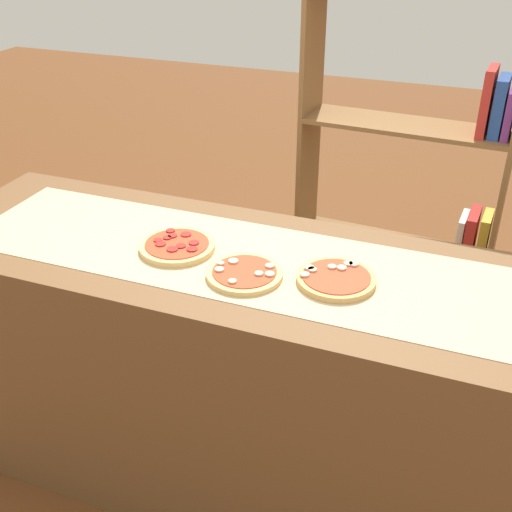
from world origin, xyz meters
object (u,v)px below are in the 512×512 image
pizza_mushroom_1 (245,273)px  bookshelf (419,214)px  pizza_mushroom_2 (336,279)px  pizza_pepperoni_0 (177,246)px

pizza_mushroom_1 → bookshelf: bookshelf is taller
pizza_mushroom_2 → bookshelf: size_ratio=0.14×
pizza_pepperoni_0 → bookshelf: (0.64, 0.97, -0.22)m
pizza_pepperoni_0 → pizza_mushroom_2: (0.52, -0.01, 0.00)m
pizza_pepperoni_0 → pizza_mushroom_2: pizza_mushroom_2 is taller
bookshelf → pizza_pepperoni_0: bearing=-123.3°
pizza_mushroom_1 → pizza_mushroom_2: 0.27m
pizza_mushroom_2 → pizza_mushroom_1: bearing=-165.8°
bookshelf → pizza_mushroom_2: bearing=-96.9°
pizza_pepperoni_0 → pizza_mushroom_1: bearing=-16.2°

